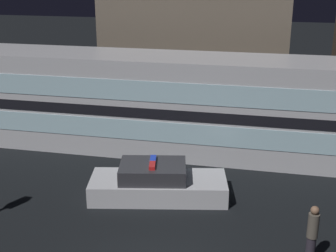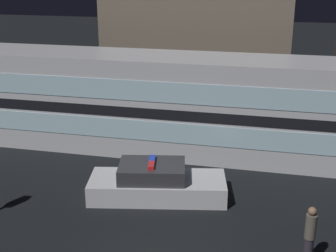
% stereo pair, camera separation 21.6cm
% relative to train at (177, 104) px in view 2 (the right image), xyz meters
% --- Properties ---
extents(train, '(21.49, 3.02, 4.12)m').
position_rel_train_xyz_m(train, '(0.00, 0.00, 0.00)').
color(train, silver).
rests_on(train, ground_plane).
extents(police_car, '(4.94, 2.66, 1.36)m').
position_rel_train_xyz_m(police_car, '(0.26, -4.47, -1.55)').
color(police_car, silver).
rests_on(police_car, ground_plane).
extents(pedestrian, '(0.29, 0.29, 1.74)m').
position_rel_train_xyz_m(pedestrian, '(5.19, -7.32, -1.17)').
color(pedestrian, '#2D2833').
rests_on(pedestrian, ground_plane).
extents(building_left, '(9.71, 5.95, 7.98)m').
position_rel_train_xyz_m(building_left, '(-0.22, 7.27, 1.93)').
color(building_left, '#726656').
rests_on(building_left, ground_plane).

